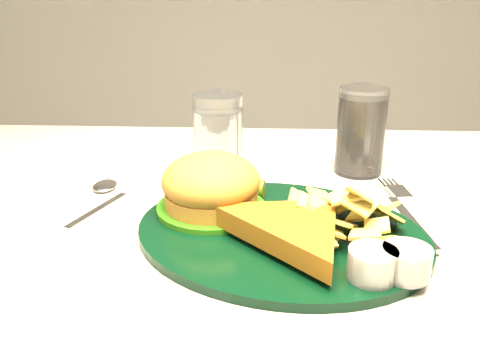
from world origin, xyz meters
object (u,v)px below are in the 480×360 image
Objects in this scene: dinner_plate at (281,208)px; fork_napkin at (409,218)px; water_glass at (218,133)px; cola_glass at (361,131)px.

dinner_plate is 1.82× the size of fork_napkin.
dinner_plate is 0.24m from water_glass.
dinner_plate is 0.17m from fork_napkin.
water_glass is 0.90× the size of cola_glass.
cola_glass is at bearing 81.46° from dinner_plate.
dinner_plate is 2.60× the size of cola_glass.
water_glass reaches higher than dinner_plate.
fork_napkin is (0.25, -0.18, -0.05)m from water_glass.
cola_glass is (0.21, -0.00, 0.01)m from water_glass.
cola_glass reaches higher than dinner_plate.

